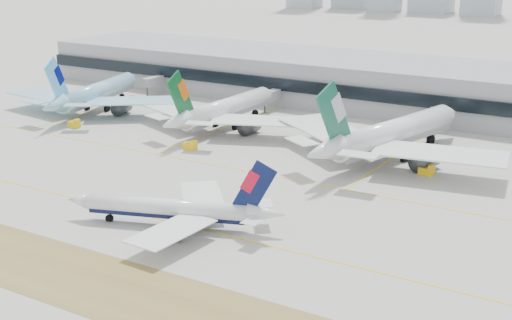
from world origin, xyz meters
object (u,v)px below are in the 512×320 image
Objects in this scene: widebody_korean at (94,94)px; terminal at (416,87)px; taxiing_airliner at (175,210)px; widebody_eva at (223,110)px; widebody_cathay at (390,135)px.

widebody_korean is 0.21× the size of terminal.
widebody_eva is at bearing -82.07° from taxiing_airliner.
widebody_eva is at bearing -100.46° from widebody_korean.
widebody_cathay is at bearing -94.38° from widebody_eva.
widebody_korean reaches higher than widebody_eva.
widebody_eva is 0.21× the size of terminal.
taxiing_airliner is at bearing -152.89° from widebody_eva.
taxiing_airliner is 104.57m from widebody_korean.
widebody_eva is (-34.29, 67.78, 1.95)m from taxiing_airliner.
taxiing_airliner is 121.55m from terminal.
terminal reaches higher than taxiing_airliner.
terminal is (39.38, 53.60, 2.03)m from widebody_eva.
widebody_cathay is 59.43m from terminal.
widebody_eva reaches higher than terminal.
terminal is (87.14, 56.58, 1.84)m from widebody_korean.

